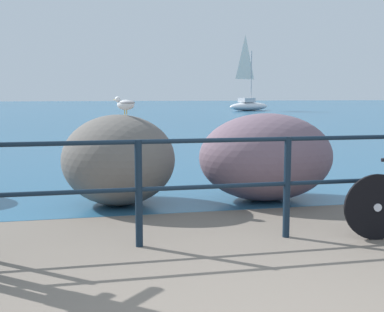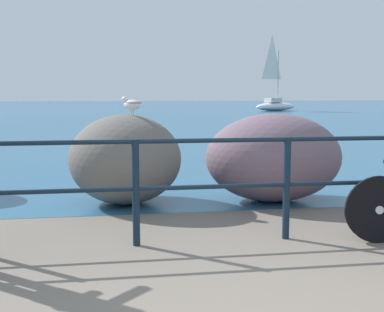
{
  "view_description": "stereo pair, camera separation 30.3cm",
  "coord_description": "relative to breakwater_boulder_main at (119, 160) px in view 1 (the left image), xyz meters",
  "views": [
    {
      "loc": [
        -1.24,
        -2.5,
        1.45
      ],
      "look_at": [
        -0.14,
        2.53,
        0.8
      ],
      "focal_mm": 47.0,
      "sensor_mm": 36.0,
      "label": 1
    },
    {
      "loc": [
        -0.94,
        -2.56,
        1.45
      ],
      "look_at": [
        -0.14,
        2.53,
        0.8
      ],
      "focal_mm": 47.0,
      "sensor_mm": 36.0,
      "label": 2
    }
  ],
  "objects": [
    {
      "name": "ground_plane",
      "position": [
        0.8,
        15.97,
        -0.64
      ],
      "size": [
        120.0,
        120.0,
        0.1
      ],
      "primitive_type": "cube",
      "color": "#6B6056"
    },
    {
      "name": "promenade_railing",
      "position": [
        0.8,
        -1.9,
        0.05
      ],
      "size": [
        7.51,
        0.07,
        1.02
      ],
      "color": "black",
      "rests_on": "ground_plane"
    },
    {
      "name": "sea_surface",
      "position": [
        0.8,
        44.34,
        -0.58
      ],
      "size": [
        120.0,
        90.0,
        0.01
      ],
      "primitive_type": "cube",
      "color": "#285B7F",
      "rests_on": "ground_plane"
    },
    {
      "name": "breakwater_boulder_main",
      "position": [
        0.0,
        0.0,
        0.0
      ],
      "size": [
        1.47,
        1.5,
        1.18
      ],
      "color": "#605B56",
      "rests_on": "ground"
    },
    {
      "name": "seagull",
      "position": [
        0.09,
        -0.06,
        0.73
      ],
      "size": [
        0.3,
        0.27,
        0.23
      ],
      "rotation": [
        0.0,
        0.0,
        2.44
      ],
      "color": "gold",
      "rests_on": "breakwater_boulder_main"
    },
    {
      "name": "breakwater_boulder_right",
      "position": [
        1.98,
        -0.16,
        0.0
      ],
      "size": [
        1.85,
        1.4,
        1.18
      ],
      "color": "#6C5663",
      "rests_on": "ground"
    },
    {
      "name": "sailboat",
      "position": [
        13.03,
        33.36,
        0.12
      ],
      "size": [
        4.47,
        3.29,
        6.16
      ],
      "rotation": [
        0.0,
        0.0,
        0.51
      ],
      "color": "white",
      "rests_on": "sea_surface"
    }
  ]
}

